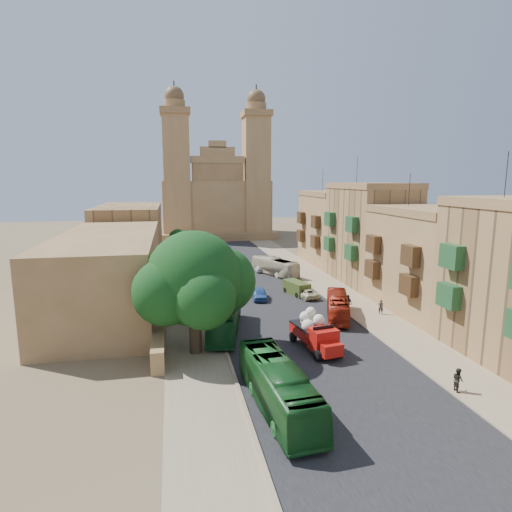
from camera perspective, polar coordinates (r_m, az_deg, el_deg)
name	(u,v)px	position (r m, az deg, el deg)	size (l,w,h in m)	color
ground	(320,363)	(35.03, 8.57, -13.86)	(260.00, 260.00, 0.00)	brown
road_surface	(251,278)	(62.69, -0.71, -2.97)	(14.00, 140.00, 0.01)	black
sidewalk_east	(313,275)	(65.05, 7.55, -2.58)	(5.00, 140.00, 0.01)	#8A765A
sidewalk_west	(185,281)	(61.71, -9.43, -3.32)	(5.00, 140.00, 0.01)	#8A765A
kerb_east	(297,276)	(64.29, 5.44, -2.63)	(0.25, 140.00, 0.12)	#8A765A
kerb_west	(203,280)	(61.82, -7.12, -3.18)	(0.25, 140.00, 0.12)	#8A765A
townhouse_b	(427,260)	(49.91, 21.84, -0.45)	(9.00, 14.00, 14.90)	olive
townhouse_c	(369,233)	(61.78, 14.88, 3.00)	(9.00, 14.00, 17.40)	#9D7547
townhouse_d	(332,227)	(74.60, 10.14, 3.76)	(9.00, 14.00, 15.90)	olive
west_wall	(162,294)	(51.79, -12.41, -4.99)	(1.00, 40.00, 1.80)	olive
west_building_low	(109,272)	(49.54, -18.97, -2.07)	(10.00, 28.00, 8.40)	brown
west_building_mid	(130,235)	(74.93, -16.43, 2.64)	(10.00, 22.00, 10.00)	#9D7547
church	(215,199)	(109.33, -5.43, 7.59)	(28.00, 22.50, 36.30)	olive
ficus_tree	(195,282)	(35.05, -8.12, -3.39)	(10.23, 9.41, 10.23)	#34271A
street_tree_a	(185,286)	(43.34, -9.42, -3.98)	(3.62, 3.62, 5.56)	#34271A
street_tree_b	(182,265)	(55.09, -9.85, -1.18)	(3.44, 3.44, 5.28)	#34271A
street_tree_c	(180,249)	(66.87, -10.13, 0.98)	(3.65, 3.65, 5.61)	#34271A
street_tree_d	(178,239)	(78.76, -10.32, 2.25)	(3.55, 3.55, 5.46)	#34271A
red_truck	(315,332)	(36.91, 7.93, -10.03)	(3.23, 6.19, 3.46)	#B0130D
olive_pickup	(297,288)	(53.97, 5.43, -4.29)	(2.75, 4.32, 1.65)	#394A1B
bus_green_south	(278,386)	(27.88, 2.95, -16.94)	(2.50, 10.70, 2.98)	#164D1C
bus_green_north	(225,318)	(40.55, -4.14, -8.19)	(2.45, 10.49, 2.92)	#124C21
bus_red_east	(338,306)	(45.62, 10.82, -6.60)	(2.01, 8.61, 2.40)	maroon
bus_cream_east	(275,266)	(64.69, 2.52, -1.40)	(2.19, 9.35, 2.60)	beige
car_blue_a	(260,294)	(51.60, 0.49, -5.04)	(1.65, 4.09, 1.39)	#2C539A
car_white_a	(221,277)	(61.16, -4.72, -2.80)	(1.19, 3.41, 1.12)	beige
car_cream	(305,293)	(52.70, 6.58, -4.93)	(1.90, 4.12, 1.14)	beige
car_dkblue	(215,264)	(69.85, -5.45, -1.09)	(1.94, 4.76, 1.38)	navy
car_white_b	(258,268)	(67.10, 0.33, -1.62)	(1.32, 3.28, 1.12)	silver
car_blue_b	(223,246)	(89.85, -4.44, 1.40)	(1.40, 4.01, 1.32)	teal
pedestrian_a	(381,307)	(47.96, 16.30, -6.53)	(0.57, 0.37, 1.56)	#2D2C2E
pedestrian_b	(458,380)	(33.12, 25.33, -14.68)	(0.79, 0.62, 1.64)	#2C2821
pedestrian_c	(348,303)	(48.01, 12.16, -6.14)	(1.09, 0.45, 1.86)	#37373B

